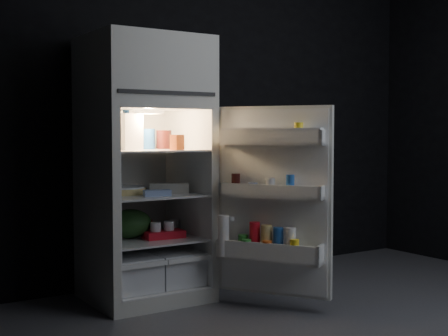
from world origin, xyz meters
TOP-DOWN VIEW (x-y plane):
  - floor at (0.00, 0.00)m, footprint 4.00×3.40m
  - wall_back at (0.00, 1.70)m, footprint 4.00×0.00m
  - wall_left at (-2.00, 0.00)m, footprint 0.00×3.40m
  - refrigerator at (-0.81, 1.32)m, footprint 0.76×0.71m
  - fridge_door at (-0.24, 0.63)m, footprint 0.56×0.71m
  - milk_jug at (-0.94, 1.31)m, footprint 0.20×0.20m
  - mayo_jar at (-0.75, 1.38)m, footprint 0.10×0.10m
  - jam_jar at (-0.65, 1.33)m, footprint 0.13×0.13m
  - amber_bottle at (-1.07, 1.38)m, footprint 0.12×0.12m
  - small_carton at (-0.69, 1.06)m, footprint 0.10×0.08m
  - egg_carton at (-0.68, 1.21)m, footprint 0.28×0.20m
  - pie at (-0.95, 1.36)m, footprint 0.38×0.38m
  - flat_package at (-0.82, 1.10)m, footprint 0.19×0.13m
  - wrapped_pkg at (-0.63, 1.43)m, footprint 0.13×0.11m
  - produce_bag at (-0.92, 1.32)m, footprint 0.36×0.32m
  - yogurt_tray at (-0.72, 1.20)m, footprint 0.28×0.17m
  - small_can_red at (-0.70, 1.48)m, footprint 0.07×0.07m
  - small_can_silver at (-0.54, 1.39)m, footprint 0.09×0.09m

SIDE VIEW (x-z plane):
  - floor at x=0.00m, z-range 0.00..0.00m
  - yogurt_tray at x=-0.72m, z-range 0.43..0.48m
  - small_can_red at x=-0.70m, z-range 0.43..0.52m
  - small_can_silver at x=-0.54m, z-range 0.43..0.52m
  - produce_bag at x=-0.92m, z-range 0.43..0.62m
  - fridge_door at x=-0.24m, z-range 0.08..1.30m
  - pie at x=-0.95m, z-range 0.73..0.77m
  - flat_package at x=-0.82m, z-range 0.73..0.77m
  - wrapped_pkg at x=-0.63m, z-range 0.73..0.78m
  - egg_carton at x=-0.68m, z-range 0.73..0.80m
  - refrigerator at x=-0.81m, z-range 0.07..1.85m
  - small_carton at x=-0.69m, z-range 1.03..1.13m
  - jam_jar at x=-0.65m, z-range 1.03..1.16m
  - mayo_jar at x=-0.75m, z-range 1.03..1.17m
  - amber_bottle at x=-1.07m, z-range 1.03..1.25m
  - milk_jug at x=-0.94m, z-range 1.03..1.27m
  - wall_back at x=0.00m, z-range 0.00..2.70m
  - wall_left at x=-2.00m, z-range 0.00..2.70m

